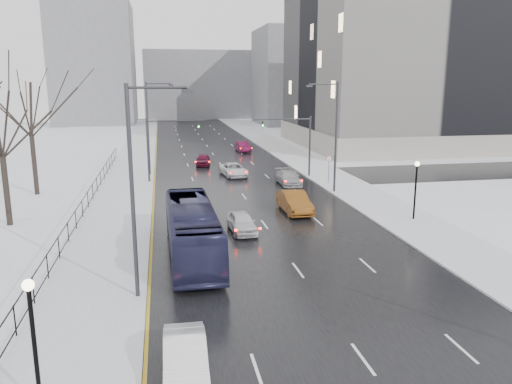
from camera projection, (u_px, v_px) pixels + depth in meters
road at (218, 162)px, 63.50m from camera, size 16.00×150.00×0.04m
cross_road at (232, 180)px, 52.00m from camera, size 130.00×10.00×0.04m
sidewalk_left at (134, 164)px, 61.59m from camera, size 5.00×150.00×0.16m
sidewalk_right at (298, 159)px, 65.40m from camera, size 5.00×150.00×0.16m
park_strip at (53, 166)px, 59.87m from camera, size 14.00×150.00×0.12m
tree_park_d at (10, 226)px, 35.35m from camera, size 8.75×8.75×12.50m
tree_park_e at (37, 196)px, 44.86m from camera, size 9.45×9.45×13.50m
iron_fence at (71, 226)px, 32.18m from camera, size 0.06×70.00×1.30m
streetlight_r_mid at (334, 132)px, 44.59m from camera, size 2.95×0.25×10.00m
streetlight_l_near at (137, 182)px, 22.45m from camera, size 2.95×0.25×10.00m
streetlight_l_far at (150, 124)px, 53.13m from camera, size 2.95×0.25×10.00m
lamppost_l at (32, 326)px, 14.84m from camera, size 0.36×0.36×4.28m
lamppost_r_mid at (416, 182)px, 36.10m from camera, size 0.36×0.36×4.28m
mast_signal_right at (300, 139)px, 52.44m from camera, size 6.10×0.33×6.50m
mast_signal_left at (158, 142)px, 49.78m from camera, size 6.10×0.33×6.50m
no_uturn_sign at (329, 161)px, 49.34m from camera, size 0.60×0.06×2.70m
civic_building at (429, 74)px, 78.93m from camera, size 41.00×31.00×24.80m
bldg_far_right at (308, 77)px, 118.93m from camera, size 24.00×20.00×22.00m
bldg_far_left at (95, 64)px, 118.79m from camera, size 18.00×22.00×28.00m
bldg_far_center at (200, 85)px, 138.98m from camera, size 30.00×18.00×18.00m
sedan_left_near at (185, 359)px, 17.15m from camera, size 1.55×4.28×1.40m
bus at (192, 231)px, 28.84m from camera, size 2.82×11.41×3.17m
sedan_center_near at (242, 222)px, 33.77m from camera, size 1.82×4.11×1.37m
sedan_right_near at (294, 202)px, 38.80m from camera, size 1.90×5.13×1.68m
sedan_right_cross at (234, 170)px, 53.73m from camera, size 2.86×5.21×1.38m
sedan_right_far at (288, 178)px, 49.28m from camera, size 2.00×4.76×1.37m
sedan_center_far at (203, 160)px, 60.42m from camera, size 2.12×4.24×1.39m
sedan_right_distant at (243, 147)px, 72.12m from camera, size 1.87×4.55×1.47m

